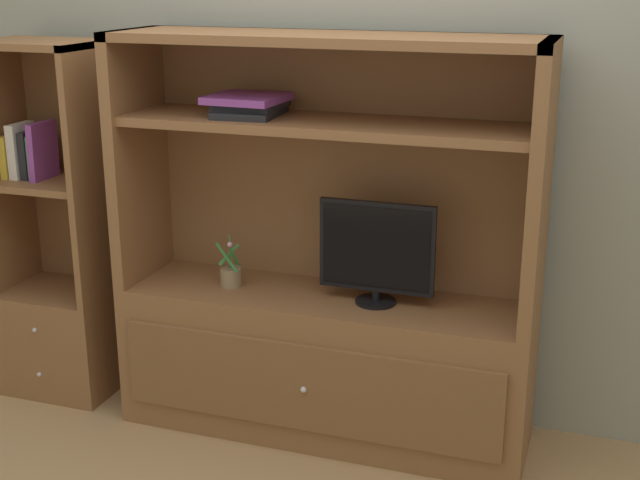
{
  "coord_description": "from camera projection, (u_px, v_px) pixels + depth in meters",
  "views": [
    {
      "loc": [
        1.05,
        -2.69,
        1.85
      ],
      "look_at": [
        0.0,
        0.35,
        0.85
      ],
      "focal_mm": 48.8,
      "sensor_mm": 36.0,
      "label": 1
    }
  ],
  "objects": [
    {
      "name": "magazine_stack",
      "position": [
        249.0,
        105.0,
        3.37
      ],
      "size": [
        0.29,
        0.31,
        0.08
      ],
      "color": "black",
      "rests_on": "media_console"
    },
    {
      "name": "upright_book_row",
      "position": [
        29.0,
        153.0,
        3.76
      ],
      "size": [
        0.19,
        0.18,
        0.25
      ],
      "color": "gold",
      "rests_on": "bookshelf_tall"
    },
    {
      "name": "potted_plant",
      "position": [
        231.0,
        276.0,
        3.59
      ],
      "size": [
        0.12,
        0.09,
        0.22
      ],
      "color": "#8C7251",
      "rests_on": "media_console"
    },
    {
      "name": "media_console",
      "position": [
        325.0,
        316.0,
        3.53
      ],
      "size": [
        1.67,
        0.48,
        1.63
      ],
      "color": "brown",
      "rests_on": "ground_plane"
    },
    {
      "name": "bookshelf_tall",
      "position": [
        61.0,
        280.0,
        3.92
      ],
      "size": [
        0.51,
        0.41,
        1.57
      ],
      "color": "brown",
      "rests_on": "ground_plane"
    },
    {
      "name": "painted_rear_wall",
      "position": [
        352.0,
        84.0,
        3.57
      ],
      "size": [
        6.0,
        0.1,
        2.8
      ],
      "primitive_type": "cube",
      "color": "gray",
      "rests_on": "ground_plane"
    },
    {
      "name": "tv_monitor",
      "position": [
        377.0,
        251.0,
        3.35
      ],
      "size": [
        0.46,
        0.16,
        0.41
      ],
      "color": "black",
      "rests_on": "media_console"
    },
    {
      "name": "ground_plane",
      "position": [
        290.0,
        478.0,
        3.31
      ],
      "size": [
        8.0,
        8.0,
        0.0
      ],
      "primitive_type": "plane",
      "color": "tan"
    }
  ]
}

